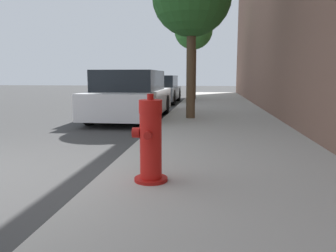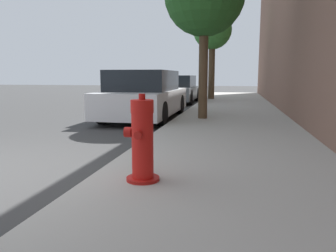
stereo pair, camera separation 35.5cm
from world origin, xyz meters
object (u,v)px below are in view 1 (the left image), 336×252
(fire_hydrant, at_px, (150,142))
(parked_car_near, at_px, (132,96))
(street_tree_far, at_px, (193,32))
(parked_car_mid, at_px, (159,89))

(fire_hydrant, bearing_deg, parked_car_near, 105.35)
(fire_hydrant, xyz_separation_m, street_tree_far, (-0.24, 13.33, 2.88))
(parked_car_mid, bearing_deg, street_tree_far, 36.21)
(fire_hydrant, bearing_deg, street_tree_far, 91.02)
(fire_hydrant, relative_size, parked_car_mid, 0.23)
(parked_car_near, xyz_separation_m, street_tree_far, (1.45, 7.17, 2.76))
(fire_hydrant, xyz_separation_m, parked_car_near, (-1.69, 6.16, 0.12))
(parked_car_mid, bearing_deg, fire_hydrant, -81.52)
(fire_hydrant, distance_m, parked_car_mid, 12.31)
(parked_car_mid, relative_size, street_tree_far, 0.94)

